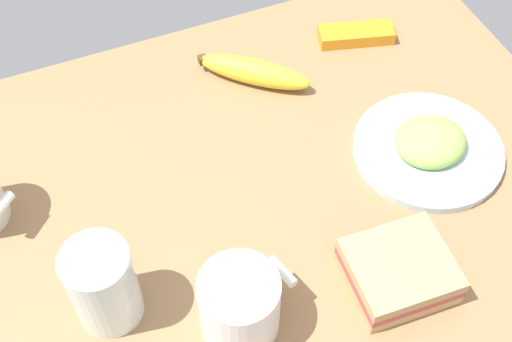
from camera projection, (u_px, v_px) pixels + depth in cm
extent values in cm
cube|color=#936D47|center=(256.00, 190.00, 87.87)|extent=(90.00, 64.00, 2.00)
cylinder|color=silver|center=(428.00, 150.00, 89.84)|extent=(19.89, 19.89, 1.20)
ellipsoid|color=#99BF59|center=(431.00, 142.00, 88.50)|extent=(9.59, 8.63, 4.33)
cylinder|color=white|center=(239.00, 305.00, 72.04)|extent=(8.79, 8.79, 8.85)
cylinder|color=tan|center=(239.00, 288.00, 68.91)|extent=(7.73, 7.73, 0.40)
cylinder|color=white|center=(282.00, 272.00, 73.96)|extent=(2.27, 4.13, 1.20)
cylinder|color=white|center=(2.00, 206.00, 78.63)|extent=(3.38, 3.39, 1.20)
cube|color=tan|center=(397.00, 277.00, 78.12)|extent=(11.98, 10.90, 1.60)
cube|color=#C14C4C|center=(399.00, 271.00, 77.01)|extent=(11.98, 10.90, 1.20)
cube|color=tan|center=(401.00, 265.00, 75.89)|extent=(11.98, 10.90, 1.60)
cylinder|color=silver|center=(103.00, 285.00, 72.06)|extent=(7.40, 7.40, 11.34)
cylinder|color=white|center=(106.00, 293.00, 73.49)|extent=(6.66, 6.66, 7.75)
ellipsoid|color=yellow|center=(254.00, 72.00, 96.91)|extent=(15.12, 13.77, 3.78)
cube|color=#4C3819|center=(203.00, 60.00, 98.40)|extent=(1.20, 1.20, 1.20)
cube|color=orange|center=(356.00, 35.00, 102.99)|extent=(11.96, 6.82, 2.00)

